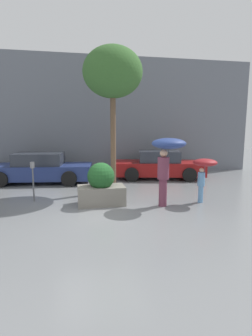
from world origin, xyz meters
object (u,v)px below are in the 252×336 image
person_adult (167,153)px  parked_car_far (159,166)px  planter_box (101,186)px  parked_car_near (40,169)px  person_child (204,167)px  street_tree (113,73)px  parking_meter (33,173)px

person_adult → parked_car_far: 4.67m
planter_box → parked_car_near: bearing=121.2°
person_adult → person_child: (1.29, 0.07, -0.50)m
parked_car_near → street_tree: size_ratio=0.88×
parked_car_near → street_tree: bearing=-119.7°
planter_box → parking_meter: size_ratio=1.12×
parking_meter → parked_car_far: bearing=29.9°
person_adult → parking_meter: bearing=158.5°
street_tree → parking_meter: bearing=-163.0°
person_child → parking_meter: person_child is taller
planter_box → parked_car_near: (-2.35, 3.88, 0.02)m
planter_box → parking_meter: 2.34m
planter_box → parked_car_far: size_ratio=0.33×
person_adult → parked_car_near: size_ratio=0.45×
street_tree → parked_car_near: bearing=143.2°
parked_car_far → street_tree: (-2.55, -2.22, 3.76)m
person_child → planter_box: bearing=-132.0°
parked_car_near → parking_meter: bearing=-169.6°
person_adult → parked_car_far: bearing=70.8°
person_adult → parking_meter: person_adult is taller
planter_box → person_child: 3.36m
parked_car_far → parking_meter: 6.19m
parked_car_far → planter_box: bearing=153.2°
parked_car_far → person_child: bearing=-166.0°
person_adult → parked_car_far: size_ratio=0.47×
parked_car_near → parking_meter: 3.12m
person_child → parked_car_near: size_ratio=0.31×
planter_box → parked_car_far: bearing=50.5°
person_child → parked_car_near: person_child is taller
person_adult → street_tree: size_ratio=0.40×
planter_box → person_child: person_child is taller
person_child → parked_car_near: (-5.63, 4.35, -0.56)m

